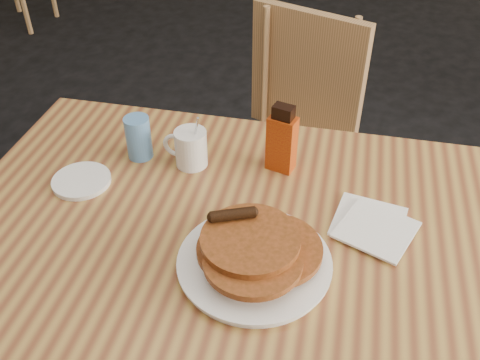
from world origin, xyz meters
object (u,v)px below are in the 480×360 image
at_px(chair_main_far, 297,126).
at_px(pancake_plate, 255,255).
at_px(main_table, 235,236).
at_px(coffee_mug, 190,147).
at_px(syrup_bottle, 282,140).
at_px(blue_tumbler, 139,138).

xyz_separation_m(chair_main_far, pancake_plate, (0.09, -0.84, 0.22)).
relative_size(main_table, chair_main_far, 1.52).
xyz_separation_m(coffee_mug, syrup_bottle, (0.22, 0.05, 0.03)).
bearing_deg(coffee_mug, pancake_plate, -70.25).
relative_size(pancake_plate, coffee_mug, 2.08).
distance_m(main_table, syrup_bottle, 0.27).
distance_m(main_table, pancake_plate, 0.15).
bearing_deg(chair_main_far, main_table, -73.69).
bearing_deg(blue_tumbler, chair_main_far, 61.38).
bearing_deg(pancake_plate, syrup_bottle, 95.15).
height_order(chair_main_far, coffee_mug, chair_main_far).
bearing_deg(syrup_bottle, main_table, -91.31).
bearing_deg(pancake_plate, blue_tumbler, 144.44).
xyz_separation_m(main_table, chair_main_far, (-0.01, 0.74, -0.15)).
distance_m(main_table, chair_main_far, 0.75).
distance_m(main_table, blue_tumbler, 0.37).
bearing_deg(pancake_plate, main_table, 125.77).
bearing_deg(blue_tumbler, coffee_mug, 3.27).
relative_size(coffee_mug, syrup_bottle, 0.85).
bearing_deg(chair_main_far, blue_tumbler, -102.99).
distance_m(main_table, coffee_mug, 0.27).
bearing_deg(blue_tumbler, main_table, -28.82).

